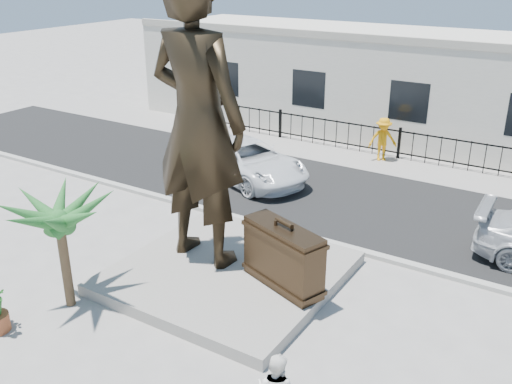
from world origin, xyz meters
TOP-DOWN VIEW (x-y plane):
  - ground at (0.00, 0.00)m, footprint 100.00×100.00m
  - street at (0.00, 8.00)m, footprint 40.00×7.00m
  - curb at (0.00, 4.50)m, footprint 40.00×0.25m
  - far_sidewalk at (0.00, 12.00)m, footprint 40.00×2.50m
  - plinth at (-0.50, 1.50)m, footprint 5.20×5.20m
  - fence at (0.00, 12.80)m, footprint 22.00×0.10m
  - building at (0.00, 17.00)m, footprint 28.00×7.00m
  - statue at (-1.44, 1.69)m, footprint 2.69×1.82m
  - suitcase at (1.05, 1.53)m, footprint 2.26×1.38m
  - car_white at (-3.93, 7.64)m, footprint 5.65×3.95m
  - worker at (-0.49, 12.23)m, footprint 1.29×1.17m
  - palm_tree at (-2.97, -1.45)m, footprint 1.80×1.80m

SIDE VIEW (x-z plane):
  - ground at x=0.00m, z-range 0.00..0.00m
  - palm_tree at x=-2.97m, z-range -1.60..1.60m
  - street at x=0.00m, z-range 0.00..0.01m
  - far_sidewalk at x=0.00m, z-range 0.00..0.02m
  - curb at x=0.00m, z-range 0.00..0.12m
  - plinth at x=-0.50m, z-range 0.00..0.30m
  - fence at x=0.00m, z-range 0.00..1.20m
  - car_white at x=-3.93m, z-range 0.01..1.44m
  - worker at x=-0.49m, z-range 0.02..1.76m
  - suitcase at x=1.05m, z-range 0.30..1.82m
  - building at x=0.00m, z-range 0.00..4.40m
  - statue at x=-1.44m, z-range 0.30..7.52m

